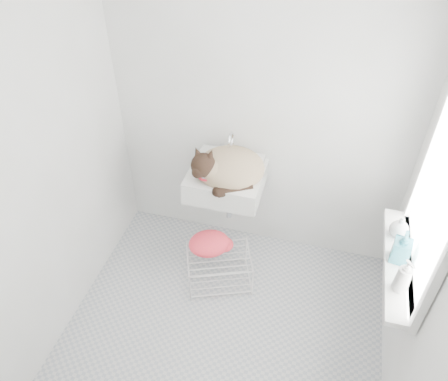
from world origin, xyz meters
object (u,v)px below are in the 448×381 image
(sink, at_px, (226,172))
(bottle_a, at_px, (398,289))
(wire_rack, at_px, (219,268))
(bottle_c, at_px, (397,235))
(cat, at_px, (227,169))
(bottle_b, at_px, (398,259))

(sink, bearing_deg, bottle_a, -32.53)
(wire_rack, distance_m, bottle_c, 1.34)
(cat, height_order, wire_rack, cat)
(cat, distance_m, bottle_c, 1.21)
(bottle_a, bearing_deg, cat, 147.90)
(cat, bearing_deg, bottle_b, -38.25)
(bottle_b, bearing_deg, bottle_c, 90.00)
(bottle_a, distance_m, bottle_b, 0.22)
(sink, xyz_separation_m, wire_rack, (0.03, -0.31, -0.70))
(wire_rack, bearing_deg, cat, 94.10)
(sink, xyz_separation_m, cat, (0.01, -0.02, 0.04))
(wire_rack, relative_size, bottle_a, 2.46)
(sink, relative_size, cat, 0.94)
(bottle_b, distance_m, bottle_c, 0.20)
(wire_rack, bearing_deg, bottle_a, -20.95)
(bottle_a, height_order, bottle_c, bottle_a)
(sink, relative_size, bottle_c, 3.63)
(wire_rack, height_order, bottle_b, bottle_b)
(wire_rack, xyz_separation_m, bottle_a, (1.15, -0.44, 0.70))
(sink, relative_size, bottle_b, 2.44)
(sink, bearing_deg, bottle_c, -15.66)
(sink, xyz_separation_m, bottle_a, (1.18, -0.75, 0.00))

